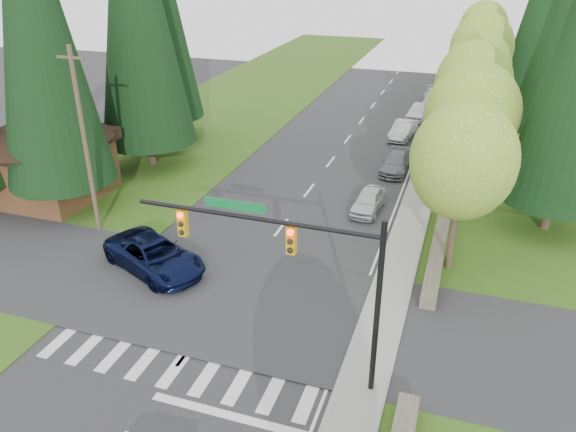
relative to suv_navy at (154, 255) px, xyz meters
The scene contains 26 objects.
grass_east 20.39m from the suv_navy, 31.62° to the left, with size 14.00×110.00×0.06m, color #305717.
grass_west 13.77m from the suv_navy, 129.02° to the left, with size 14.00×110.00×0.06m, color #305717.
cross_street 4.61m from the suv_navy, 16.90° to the right, with size 120.00×8.00×0.10m, color #28282B.
sidewalk_east 16.96m from the suv_navy, 48.43° to the left, with size 1.80×80.00×0.13m, color gray.
curb_east 16.41m from the suv_navy, 50.65° to the left, with size 0.20×80.00×0.13m, color gray.
stone_wall_north 24.40m from the suv_navy, 57.95° to the left, with size 0.70×40.00×0.70m, color #4C4438.
traffic_signal 10.81m from the suv_navy, 28.95° to the right, with size 8.70×0.37×6.80m.
brown_building 12.30m from the suv_navy, 151.94° to the left, with size 8.40×8.40×5.40m.
utility_pole 7.25m from the suv_navy, 152.53° to the left, with size 1.60×0.24×10.00m.
decid_tree_0 15.12m from the suv_navy, 19.06° to the left, with size 4.80×4.80×8.37m.
decid_tree_1 18.65m from the suv_navy, 40.56° to the left, with size 5.20×5.20×8.80m.
decid_tree_2 23.58m from the suv_navy, 54.25° to the left, with size 5.00×5.00×8.82m.
decid_tree_3 29.44m from the suv_navy, 62.19° to the left, with size 5.00×5.00×8.55m.
decid_tree_4 35.80m from the suv_navy, 67.33° to the left, with size 5.40×5.40×9.18m.
decid_tree_5 42.16m from the suv_navy, 71.28° to the left, with size 4.80×4.80×8.30m.
decid_tree_6 48.87m from the suv_navy, 73.82° to the left, with size 5.20×5.20×8.86m.
conifer_w_a 14.03m from the suv_navy, 151.60° to the left, with size 6.12×6.12×19.80m.
conifer_w_b 17.09m from the suv_navy, 143.32° to the left, with size 5.44×5.44×17.80m.
conifer_w_e 23.07m from the suv_navy, 117.33° to the left, with size 5.78×5.78×18.80m.
conifer_e_c 43.64m from the suv_navy, 64.62° to the left, with size 5.10×5.10×16.80m.
suv_navy is the anchor object (origin of this frame).
parked_car_a 13.06m from the suv_navy, 49.12° to the left, with size 1.55×3.85×1.31m, color silver.
parked_car_b 19.07m from the suv_navy, 61.47° to the left, with size 1.74×4.29×1.24m, color slate.
parked_car_c 25.69m from the suv_navy, 70.57° to the left, with size 1.48×4.24×1.40m, color #A6A6AB.
parked_car_d 31.54m from the suv_navy, 73.33° to the left, with size 1.71×4.25×1.45m, color white.
parked_car_e 37.09m from the suv_navy, 74.44° to the left, with size 2.09×5.13×1.49m, color #B6B6BB.
Camera 1 is at (9.23, -10.92, 14.45)m, focal length 35.00 mm.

